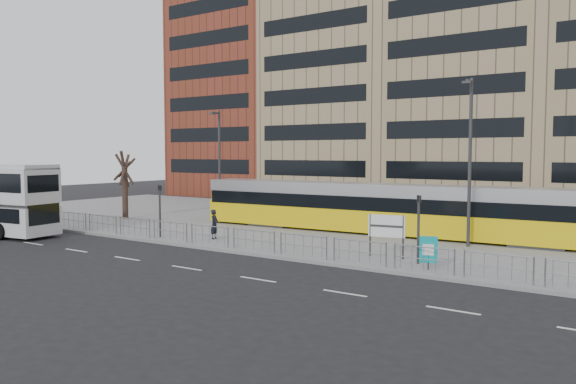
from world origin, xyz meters
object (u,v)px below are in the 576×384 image
Objects in this scene: station_sign at (387,228)px; bare_tree at (124,150)px; traffic_light_west at (160,204)px; lamp_post_west at (219,159)px; ad_panel at (428,250)px; tram at (390,209)px; traffic_light_east at (419,220)px; lamp_post_east at (470,156)px; pedestrian at (214,224)px.

station_sign is 0.28× the size of bare_tree.
station_sign is 13.91m from traffic_light_west.
bare_tree is (-5.23, -4.88, 0.73)m from lamp_post_west.
tram is at bearing 103.35° from ad_panel.
lamp_post_west reaches higher than bare_tree.
lamp_post_west is (-19.86, 9.21, 2.53)m from traffic_light_east.
bare_tree is at bearing 161.65° from station_sign.
traffic_light_east is at bearing -26.79° from station_sign.
traffic_light_west is 11.31m from bare_tree.
lamp_post_east is (20.32, -3.24, 0.32)m from lamp_post_west.
station_sign is 3.10m from ad_panel.
lamp_post_west is (-20.69, 10.16, 3.67)m from ad_panel.
ad_panel is 1.70m from traffic_light_east.
lamp_post_east is at bearing 58.00° from station_sign.
bare_tree is at bearing 148.86° from ad_panel.
bare_tree reaches higher than station_sign.
lamp_post_east reaches higher than lamp_post_west.
traffic_light_west and traffic_light_east have the same top height.
traffic_light_east is (12.49, -0.35, 1.12)m from pedestrian.
traffic_light_west is at bearing -168.39° from traffic_light_east.
lamp_post_east reaches higher than station_sign.
lamp_post_west is at bearing 24.00° from pedestrian.
lamp_post_west is at bearing 134.21° from ad_panel.
lamp_post_west is at bearing 145.24° from station_sign.
ad_panel is at bearing -11.50° from bare_tree.
traffic_light_east is 0.35× the size of lamp_post_east.
station_sign is (3.03, -7.19, -0.13)m from tram.
pedestrian is at bearing -156.55° from lamp_post_east.
ad_panel is 16.49m from traffic_light_west.
traffic_light_east is 25.66m from bare_tree.
tram is 15.35× the size of pedestrian.
bare_tree is at bearing -176.31° from lamp_post_east.
tram is 12.83× the size of station_sign.
pedestrian is at bearing -17.51° from bare_tree.
pedestrian is (-10.68, -0.22, -0.56)m from station_sign.
lamp_post_west is at bearing 163.30° from traffic_light_east.
lamp_post_east is (0.47, 5.97, 2.86)m from traffic_light_east.
bare_tree is (-12.60, 3.97, 4.39)m from pedestrian.
traffic_light_east reaches higher than pedestrian.
tram is 7.80m from station_sign.
tram is 13.87m from traffic_light_west.
lamp_post_east is (-0.36, 6.92, 4.00)m from ad_panel.
traffic_light_west is 0.43× the size of bare_tree.
station_sign is at bearing -104.57° from pedestrian.
traffic_light_east is at bearing 111.50° from ad_panel.
pedestrian is 0.24× the size of bare_tree.
lamp_post_west is 0.93× the size of lamp_post_east.
bare_tree reaches higher than traffic_light_east.
traffic_light_east reaches higher than ad_panel.
station_sign is 6.78m from lamp_post_east.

